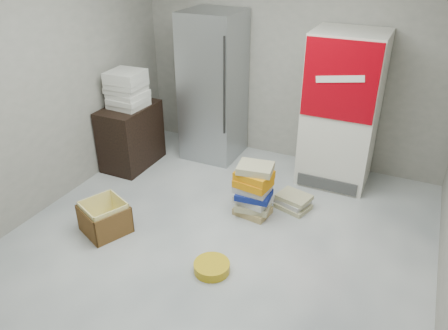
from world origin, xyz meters
name	(u,v)px	position (x,y,z in m)	size (l,w,h in m)	color
ground	(200,265)	(0.00, 0.00, 0.00)	(5.00, 5.00, 0.00)	silver
room_shell	(193,75)	(0.00, 0.00, 1.80)	(4.04, 5.04, 2.82)	gray
steel_fridge	(213,87)	(-0.90, 2.13, 0.95)	(0.70, 0.72, 1.90)	#A8ABB0
coke_cooler	(341,110)	(0.75, 2.12, 0.90)	(0.80, 0.73, 1.80)	silver
wood_shelf	(131,136)	(-1.73, 1.40, 0.40)	(0.50, 0.80, 0.80)	black
supply_box_stack	(127,89)	(-1.71, 1.40, 1.03)	(0.44, 0.44, 0.45)	silver
phonebook_stack_main	(253,190)	(0.14, 0.98, 0.30)	(0.41, 0.35, 0.60)	tan
phonebook_stack_side	(293,201)	(0.49, 1.29, 0.08)	(0.44, 0.39, 0.16)	tan
cardboard_box	(105,219)	(-1.12, 0.06, 0.14)	(0.55, 0.55, 0.34)	yellow
bucket_lid	(212,267)	(0.14, -0.03, 0.04)	(0.33, 0.33, 0.09)	gold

